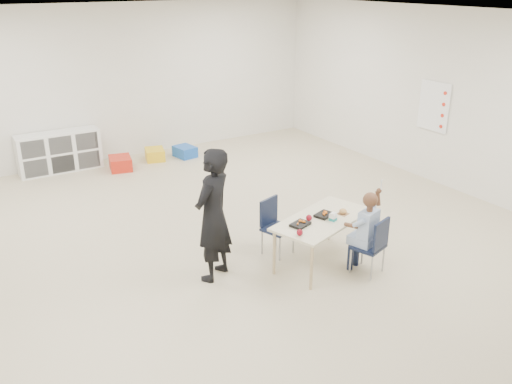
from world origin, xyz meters
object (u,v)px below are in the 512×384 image
chair_near (368,245)px  child (370,229)px  adult (213,215)px  table (321,240)px  cubby_shelf (59,152)px

chair_near → child: 0.20m
child → adult: 1.78m
adult → table: bearing=131.5°
table → child: child is taller
table → cubby_shelf: size_ratio=1.01×
table → child: 0.62m
table → chair_near: bearing=-74.4°
table → chair_near: 0.56m
table → adult: size_ratio=0.92×
table → cubby_shelf: (-1.86, 5.04, 0.05)m
child → table: bearing=105.6°
adult → chair_near: bearing=120.0°
child → cubby_shelf: child is taller
child → cubby_shelf: bearing=93.4°
table → child: size_ratio=1.28×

